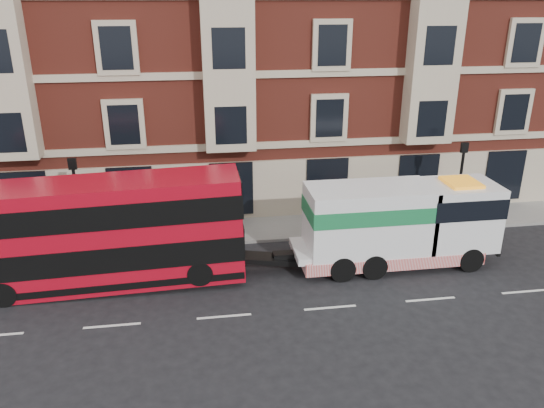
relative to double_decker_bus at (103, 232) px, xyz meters
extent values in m
plane|color=black|center=(4.48, -3.06, -2.34)|extent=(120.00, 120.00, 0.00)
cube|color=slate|center=(4.48, 4.44, -2.26)|extent=(90.00, 3.00, 0.15)
cube|color=maroon|center=(4.98, 11.94, 6.66)|extent=(45.00, 12.00, 18.00)
cylinder|color=black|center=(-1.52, 3.14, -0.19)|extent=(0.14, 0.14, 4.00)
cube|color=black|center=(-1.52, 3.14, 1.91)|extent=(0.35, 0.15, 0.50)
cylinder|color=black|center=(16.48, 3.14, -0.19)|extent=(0.14, 0.14, 4.00)
cube|color=black|center=(16.48, 3.14, 1.91)|extent=(0.35, 0.15, 0.50)
cube|color=#AD091A|center=(0.00, 0.00, -0.06)|extent=(10.86, 2.42, 4.27)
cube|color=black|center=(0.00, 0.00, -0.69)|extent=(10.90, 2.48, 1.02)
cube|color=black|center=(0.00, 0.00, 1.06)|extent=(10.90, 2.48, 0.97)
cylinder|color=black|center=(-3.68, -1.10, -1.83)|extent=(1.01, 0.31, 1.01)
cylinder|color=black|center=(-3.68, 1.10, -1.83)|extent=(1.01, 0.31, 1.01)
cylinder|color=black|center=(3.68, -1.10, -1.54)|extent=(1.01, 0.31, 1.01)
cylinder|color=black|center=(3.68, 1.10, -1.54)|extent=(1.01, 0.31, 1.01)
cube|color=white|center=(12.00, 0.00, -1.42)|extent=(8.72, 2.23, 0.29)
cube|color=white|center=(14.81, 0.00, -0.16)|extent=(3.10, 2.42, 2.81)
cube|color=white|center=(10.84, 0.00, -0.11)|extent=(5.23, 2.42, 2.81)
cube|color=#19723E|center=(10.84, 0.00, 0.38)|extent=(5.28, 2.46, 0.68)
cube|color=red|center=(11.81, 0.00, -1.76)|extent=(7.76, 2.48, 0.53)
cylinder|color=black|center=(15.10, -1.10, -1.80)|extent=(1.07, 0.34, 1.07)
cylinder|color=black|center=(15.10, 1.10, -1.80)|extent=(1.07, 0.34, 1.07)
cylinder|color=black|center=(10.84, -1.10, -1.80)|extent=(1.07, 0.39, 1.07)
cylinder|color=black|center=(10.84, 1.10, -1.80)|extent=(1.07, 0.39, 1.07)
cylinder|color=black|center=(9.48, -1.10, -1.80)|extent=(1.07, 0.39, 1.07)
cylinder|color=black|center=(9.48, 1.10, -1.80)|extent=(1.07, 0.39, 1.07)
camera|label=1|loc=(3.78, -19.75, 8.60)|focal=35.00mm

